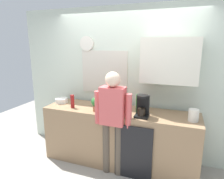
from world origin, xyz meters
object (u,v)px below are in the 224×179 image
object	(u,v)px
potted_plant	(96,103)
dish_soap	(96,102)
coffee_maker	(142,107)
cup_blue_mug	(140,105)
mixing_bowl	(62,100)
bottle_red_vinegar	(72,101)
bottle_clear_soda	(139,103)
storage_canister	(193,115)
bottle_dark_sauce	(109,107)
person_at_sink	(113,116)

from	to	relation	value
potted_plant	dish_soap	bearing A→B (deg)	113.81
coffee_maker	cup_blue_mug	xyz separation A→B (m)	(-0.12, 0.36, -0.10)
mixing_bowl	coffee_maker	bearing A→B (deg)	-6.40
bottle_red_vinegar	cup_blue_mug	distance (m)	1.12
bottle_clear_soda	dish_soap	world-z (taller)	bottle_clear_soda
bottle_clear_soda	potted_plant	distance (m)	0.67
dish_soap	storage_canister	world-z (taller)	dish_soap
potted_plant	bottle_clear_soda	bearing A→B (deg)	17.94
cup_blue_mug	bottle_dark_sauce	bearing A→B (deg)	-135.79
bottle_clear_soda	bottle_dark_sauce	xyz separation A→B (m)	(-0.42, -0.19, -0.05)
bottle_red_vinegar	mixing_bowl	size ratio (longest dim) A/B	1.00
storage_canister	mixing_bowl	bearing A→B (deg)	177.09
bottle_red_vinegar	bottle_dark_sauce	distance (m)	0.66
bottle_clear_soda	cup_blue_mug	bearing A→B (deg)	98.18
mixing_bowl	person_at_sink	bearing A→B (deg)	-16.95
bottle_clear_soda	bottle_red_vinegar	bearing A→B (deg)	-170.33
potted_plant	person_at_sink	world-z (taller)	person_at_sink
dish_soap	storage_canister	bearing A→B (deg)	-4.28
bottle_dark_sauce	storage_canister	xyz separation A→B (m)	(1.22, 0.08, -0.00)
coffee_maker	person_at_sink	bearing A→B (deg)	-157.26
bottle_dark_sauce	mixing_bowl	bearing A→B (deg)	169.16
cup_blue_mug	coffee_maker	bearing A→B (deg)	-71.67
cup_blue_mug	dish_soap	world-z (taller)	dish_soap
cup_blue_mug	potted_plant	size ratio (longest dim) A/B	0.43
potted_plant	storage_canister	xyz separation A→B (m)	(1.43, 0.09, -0.05)
coffee_maker	person_at_sink	size ratio (longest dim) A/B	0.21
cup_blue_mug	storage_canister	world-z (taller)	storage_canister
cup_blue_mug	mixing_bowl	distance (m)	1.41
bottle_dark_sauce	cup_blue_mug	world-z (taller)	bottle_dark_sauce
cup_blue_mug	person_at_sink	xyz separation A→B (m)	(-0.28, -0.53, -0.03)
mixing_bowl	person_at_sink	size ratio (longest dim) A/B	0.14
bottle_clear_soda	mixing_bowl	bearing A→B (deg)	180.00
bottle_dark_sauce	mixing_bowl	size ratio (longest dim) A/B	0.82
bottle_red_vinegar	storage_canister	world-z (taller)	bottle_red_vinegar
potted_plant	bottle_red_vinegar	bearing A→B (deg)	177.09
potted_plant	mixing_bowl	bearing A→B (deg)	165.24
coffee_maker	bottle_clear_soda	size ratio (longest dim) A/B	1.18
bottle_red_vinegar	person_at_sink	bearing A→B (deg)	-11.36
bottle_clear_soda	storage_canister	bearing A→B (deg)	-8.08
bottle_dark_sauce	storage_canister	world-z (taller)	bottle_dark_sauce
bottle_clear_soda	storage_canister	world-z (taller)	bottle_clear_soda
bottle_red_vinegar	person_at_sink	xyz separation A→B (m)	(0.77, -0.16, -0.09)
cup_blue_mug	mixing_bowl	xyz separation A→B (m)	(-1.40, -0.19, -0.01)
bottle_clear_soda	cup_blue_mug	xyz separation A→B (m)	(-0.03, 0.19, -0.09)
coffee_maker	dish_soap	size ratio (longest dim) A/B	1.83
coffee_maker	potted_plant	size ratio (longest dim) A/B	1.43
coffee_maker	storage_canister	size ratio (longest dim) A/B	1.94
bottle_red_vinegar	dish_soap	world-z (taller)	bottle_red_vinegar
bottle_clear_soda	mixing_bowl	world-z (taller)	bottle_clear_soda
bottle_dark_sauce	cup_blue_mug	bearing A→B (deg)	44.21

